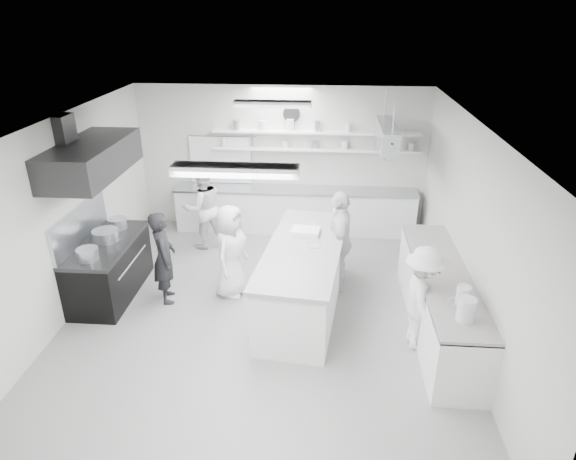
# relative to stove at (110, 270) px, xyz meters

# --- Properties ---
(floor) EXTENTS (6.00, 7.00, 0.02)m
(floor) POSITION_rel_stove_xyz_m (2.60, -0.40, -0.46)
(floor) COLOR gray
(floor) RESTS_ON ground
(ceiling) EXTENTS (6.00, 7.00, 0.02)m
(ceiling) POSITION_rel_stove_xyz_m (2.60, -0.40, 2.56)
(ceiling) COLOR white
(ceiling) RESTS_ON wall_back
(wall_back) EXTENTS (6.00, 0.04, 3.00)m
(wall_back) POSITION_rel_stove_xyz_m (2.60, 3.10, 1.05)
(wall_back) COLOR beige
(wall_back) RESTS_ON floor
(wall_front) EXTENTS (6.00, 0.04, 3.00)m
(wall_front) POSITION_rel_stove_xyz_m (2.60, -3.90, 1.05)
(wall_front) COLOR beige
(wall_front) RESTS_ON floor
(wall_left) EXTENTS (0.04, 7.00, 3.00)m
(wall_left) POSITION_rel_stove_xyz_m (-0.40, -0.40, 1.05)
(wall_left) COLOR beige
(wall_left) RESTS_ON floor
(wall_right) EXTENTS (0.04, 7.00, 3.00)m
(wall_right) POSITION_rel_stove_xyz_m (5.60, -0.40, 1.05)
(wall_right) COLOR beige
(wall_right) RESTS_ON floor
(stove) EXTENTS (0.80, 1.80, 0.90)m
(stove) POSITION_rel_stove_xyz_m (0.00, 0.00, 0.00)
(stove) COLOR black
(stove) RESTS_ON floor
(exhaust_hood) EXTENTS (0.85, 2.00, 0.50)m
(exhaust_hood) POSITION_rel_stove_xyz_m (0.00, -0.00, 1.90)
(exhaust_hood) COLOR #272728
(exhaust_hood) RESTS_ON wall_left
(back_counter) EXTENTS (5.00, 0.60, 0.92)m
(back_counter) POSITION_rel_stove_xyz_m (2.90, 2.80, 0.01)
(back_counter) COLOR white
(back_counter) RESTS_ON floor
(shelf_lower) EXTENTS (4.20, 0.26, 0.04)m
(shelf_lower) POSITION_rel_stove_xyz_m (3.30, 2.97, 1.30)
(shelf_lower) COLOR white
(shelf_lower) RESTS_ON wall_back
(shelf_upper) EXTENTS (4.20, 0.26, 0.04)m
(shelf_upper) POSITION_rel_stove_xyz_m (3.30, 2.97, 1.65)
(shelf_upper) COLOR white
(shelf_upper) RESTS_ON wall_back
(pass_through_window) EXTENTS (1.30, 0.04, 1.00)m
(pass_through_window) POSITION_rel_stove_xyz_m (1.30, 3.08, 1.00)
(pass_through_window) COLOR black
(pass_through_window) RESTS_ON wall_back
(wall_clock) EXTENTS (0.32, 0.05, 0.32)m
(wall_clock) POSITION_rel_stove_xyz_m (2.80, 3.06, 2.00)
(wall_clock) COLOR white
(wall_clock) RESTS_ON wall_back
(right_counter) EXTENTS (0.74, 3.30, 0.94)m
(right_counter) POSITION_rel_stove_xyz_m (5.25, -0.60, 0.02)
(right_counter) COLOR white
(right_counter) RESTS_ON floor
(pot_rack) EXTENTS (0.30, 1.60, 0.40)m
(pot_rack) POSITION_rel_stove_xyz_m (4.60, 2.00, 1.85)
(pot_rack) COLOR #AEB3BC
(pot_rack) RESTS_ON ceiling
(light_fixture_front) EXTENTS (1.30, 0.25, 0.10)m
(light_fixture_front) POSITION_rel_stove_xyz_m (2.60, -2.20, 2.49)
(light_fixture_front) COLOR white
(light_fixture_front) RESTS_ON ceiling
(light_fixture_rear) EXTENTS (1.30, 0.25, 0.10)m
(light_fixture_rear) POSITION_rel_stove_xyz_m (2.60, 1.40, 2.49)
(light_fixture_rear) COLOR white
(light_fixture_rear) RESTS_ON ceiling
(prep_island) EXTENTS (1.36, 2.90, 1.03)m
(prep_island) POSITION_rel_stove_xyz_m (3.22, -0.17, 0.07)
(prep_island) COLOR white
(prep_island) RESTS_ON floor
(stove_pot) EXTENTS (0.42, 0.42, 0.23)m
(stove_pot) POSITION_rel_stove_xyz_m (0.00, 0.06, 0.57)
(stove_pot) COLOR #AEB3BC
(stove_pot) RESTS_ON stove
(cook_stove) EXTENTS (0.53, 0.66, 1.55)m
(cook_stove) POSITION_rel_stove_xyz_m (0.98, -0.11, 0.33)
(cook_stove) COLOR black
(cook_stove) RESTS_ON floor
(cook_back) EXTENTS (1.02, 0.96, 1.66)m
(cook_back) POSITION_rel_stove_xyz_m (1.15, 1.91, 0.38)
(cook_back) COLOR white
(cook_back) RESTS_ON floor
(cook_island_left) EXTENTS (0.70, 0.88, 1.58)m
(cook_island_left) POSITION_rel_stove_xyz_m (2.01, 0.17, 0.34)
(cook_island_left) COLOR white
(cook_island_left) RESTS_ON floor
(cook_island_right) EXTENTS (0.49, 1.05, 1.75)m
(cook_island_right) POSITION_rel_stove_xyz_m (3.78, 0.52, 0.42)
(cook_island_right) COLOR white
(cook_island_right) RESTS_ON floor
(cook_right) EXTENTS (0.62, 1.02, 1.55)m
(cook_right) POSITION_rel_stove_xyz_m (4.90, -1.03, 0.32)
(cook_right) COLOR white
(cook_right) RESTS_ON floor
(bowl_island_a) EXTENTS (0.27, 0.27, 0.06)m
(bowl_island_a) POSITION_rel_stove_xyz_m (3.38, -0.10, 0.61)
(bowl_island_a) COLOR #AEB3BC
(bowl_island_a) RESTS_ON prep_island
(bowl_island_b) EXTENTS (0.23, 0.23, 0.06)m
(bowl_island_b) POSITION_rel_stove_xyz_m (3.28, 0.66, 0.61)
(bowl_island_b) COLOR white
(bowl_island_b) RESTS_ON prep_island
(bowl_right) EXTENTS (0.27, 0.27, 0.05)m
(bowl_right) POSITION_rel_stove_xyz_m (5.25, -1.39, 0.52)
(bowl_right) COLOR white
(bowl_right) RESTS_ON right_counter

